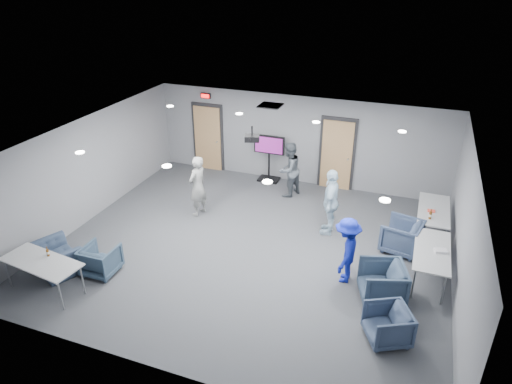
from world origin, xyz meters
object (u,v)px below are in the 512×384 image
(chair_right_b, at_px, (382,282))
(table_right_b, at_px, (432,252))
(chair_right_c, at_px, (387,325))
(table_front_left, at_px, (41,263))
(bottle_right, at_px, (430,215))
(chair_front_a, at_px, (101,260))
(tv_stand, at_px, (269,156))
(table_right_a, at_px, (434,211))
(projector, at_px, (252,138))
(bottle_front, at_px, (48,253))
(person_c, at_px, (331,202))
(person_a, at_px, (198,186))
(chair_front_b, at_px, (55,259))
(person_d, at_px, (347,250))
(chair_right_a, at_px, (401,236))
(person_b, at_px, (289,170))

(chair_right_b, distance_m, table_right_b, 1.38)
(chair_right_c, relative_size, table_front_left, 0.41)
(table_right_b, bearing_deg, bottle_right, 3.80)
(chair_front_a, distance_m, tv_stand, 6.15)
(table_right_a, distance_m, projector, 4.79)
(table_right_b, distance_m, bottle_front, 7.96)
(person_c, height_order, chair_front_a, person_c)
(person_a, distance_m, table_right_b, 5.98)
(chair_front_b, bearing_deg, person_a, -92.31)
(table_right_a, bearing_deg, chair_right_b, 163.35)
(chair_right_c, height_order, tv_stand, tv_stand)
(person_d, xyz_separation_m, chair_right_c, (1.03, -1.50, -0.40))
(chair_right_c, xyz_separation_m, chair_front_b, (-7.02, -0.42, -0.01))
(chair_right_a, xyz_separation_m, table_right_b, (0.65, -0.92, 0.29))
(chair_right_c, relative_size, chair_front_b, 0.73)
(person_b, distance_m, tv_stand, 1.16)
(table_front_left, bearing_deg, projector, 59.68)
(table_front_left, height_order, bottle_right, bottle_right)
(person_c, height_order, tv_stand, person_c)
(bottle_front, relative_size, projector, 0.53)
(projector, bearing_deg, table_front_left, -145.81)
(chair_front_a, bearing_deg, table_right_a, -149.83)
(chair_front_b, xyz_separation_m, table_right_a, (7.67, 4.47, 0.35))
(table_right_a, xyz_separation_m, bottle_front, (-7.38, -4.87, 0.13))
(chair_right_c, relative_size, bottle_right, 2.91)
(person_c, xyz_separation_m, chair_front_a, (-4.30, -3.42, -0.53))
(person_c, bearing_deg, bottle_right, 92.72)
(bottle_right, bearing_deg, chair_front_a, -151.31)
(person_d, relative_size, table_right_a, 0.84)
(chair_right_a, relative_size, chair_front_b, 0.85)
(person_a, bearing_deg, tv_stand, 171.33)
(person_d, bearing_deg, person_c, -156.72)
(person_a, xyz_separation_m, projector, (1.58, -0.09, 1.57))
(chair_right_a, height_order, chair_right_c, chair_right_a)
(person_a, xyz_separation_m, chair_right_b, (5.04, -1.89, -0.44))
(person_b, distance_m, projector, 2.60)
(chair_right_a, height_order, bottle_right, bottle_right)
(person_b, xyz_separation_m, bottle_right, (3.88, -1.44, 0.01))
(chair_right_c, bearing_deg, table_right_a, 143.53)
(chair_front_b, distance_m, bottle_front, 0.69)
(chair_front_b, distance_m, tv_stand, 6.79)
(person_d, height_order, chair_right_b, person_d)
(chair_right_c, height_order, projector, projector)
(table_front_left, bearing_deg, chair_right_b, 25.62)
(person_b, bearing_deg, tv_stand, -108.21)
(table_right_a, bearing_deg, person_b, 77.18)
(person_a, xyz_separation_m, bottle_front, (-1.47, -3.83, -0.02))
(chair_right_a, height_order, table_front_left, chair_right_a)
(chair_front_a, distance_m, bottle_right, 7.56)
(tv_stand, bearing_deg, chair_front_a, -107.80)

